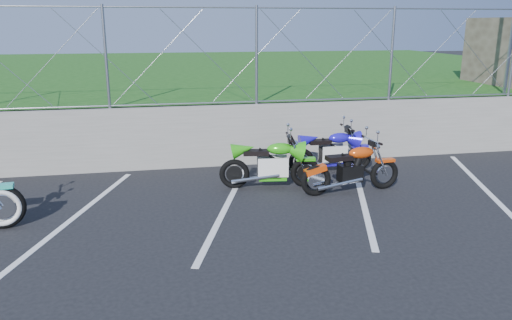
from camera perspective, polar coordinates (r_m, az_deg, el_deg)
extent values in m
plane|color=black|center=(7.47, -2.30, -7.85)|extent=(90.00, 90.00, 0.00)
cube|color=slate|center=(10.59, -5.26, 2.78)|extent=(30.00, 0.22, 1.30)
cube|color=#194813|center=(20.45, -8.23, 8.74)|extent=(30.00, 20.00, 1.30)
cylinder|color=gray|center=(10.35, -5.63, 16.97)|extent=(28.00, 0.03, 0.03)
cylinder|color=gray|center=(10.47, -5.35, 6.52)|extent=(28.00, 0.03, 0.03)
cylinder|color=gray|center=(13.49, 27.26, 13.09)|extent=(0.08, 0.08, 3.00)
cube|color=silver|center=(8.44, -19.81, -5.99)|extent=(1.49, 4.31, 0.01)
cube|color=silver|center=(8.39, -3.36, -5.19)|extent=(1.49, 4.31, 0.01)
cube|color=silver|center=(9.00, 11.99, -4.05)|extent=(1.49, 4.31, 0.01)
cube|color=silver|center=(10.16, 24.57, -2.90)|extent=(1.49, 4.31, 0.01)
torus|color=black|center=(8.25, -27.05, -4.81)|extent=(0.68, 0.18, 0.67)
torus|color=black|center=(8.81, 6.87, -2.35)|extent=(0.57, 0.15, 0.56)
torus|color=black|center=(9.42, 14.44, -1.57)|extent=(0.57, 0.15, 0.56)
cube|color=black|center=(9.07, 10.70, -1.47)|extent=(0.44, 0.29, 0.31)
ellipsoid|color=#CB3F0B|center=(9.06, 11.93, 0.82)|extent=(0.50, 0.27, 0.21)
cube|color=black|center=(8.88, 9.45, 0.23)|extent=(0.47, 0.26, 0.08)
cube|color=#CB3F0B|center=(9.35, 14.55, -0.04)|extent=(0.35, 0.17, 0.05)
cylinder|color=silver|center=(9.10, 13.07, 2.24)|extent=(0.09, 0.65, 0.03)
torus|color=black|center=(9.16, -2.49, -1.59)|extent=(0.56, 0.17, 0.55)
torus|color=black|center=(9.27, 5.66, -1.43)|extent=(0.56, 0.17, 0.55)
cube|color=black|center=(9.16, 1.50, -0.96)|extent=(0.46, 0.31, 0.31)
ellipsoid|color=green|center=(9.09, 2.79, 1.30)|extent=(0.51, 0.29, 0.21)
cube|color=black|center=(9.06, 0.00, 0.86)|extent=(0.49, 0.28, 0.08)
cube|color=green|center=(9.20, 5.70, 0.11)|extent=(0.37, 0.18, 0.06)
cylinder|color=silver|center=(9.06, 3.82, 2.63)|extent=(0.11, 0.66, 0.03)
torus|color=black|center=(10.08, 5.19, -0.13)|extent=(0.53, 0.11, 0.53)
torus|color=black|center=(10.52, 11.71, 0.27)|extent=(0.53, 0.11, 0.53)
cube|color=black|center=(10.25, 8.45, 0.55)|extent=(0.41, 0.26, 0.30)
ellipsoid|color=#1D13BA|center=(10.24, 9.54, 2.51)|extent=(0.47, 0.23, 0.20)
cube|color=black|center=(10.11, 7.29, 2.07)|extent=(0.45, 0.22, 0.08)
cube|color=#1D13BA|center=(10.46, 11.78, 1.57)|extent=(0.34, 0.14, 0.05)
cylinder|color=silver|center=(10.26, 10.38, 3.66)|extent=(0.04, 0.64, 0.02)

